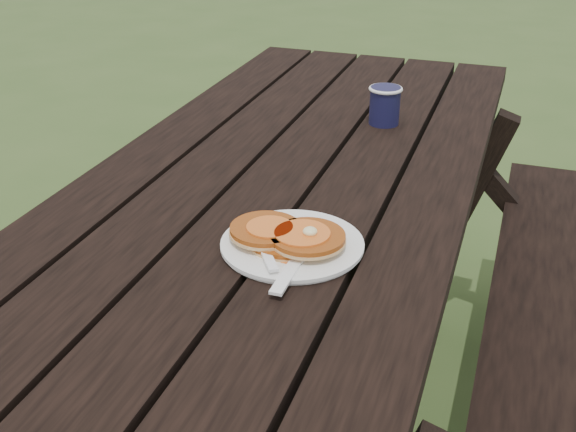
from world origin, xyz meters
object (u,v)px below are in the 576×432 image
(plate, at_px, (292,245))
(coffee_cup, at_px, (385,103))
(picnic_table, at_px, (289,317))
(pancake_stack, at_px, (288,236))

(plate, height_order, coffee_cup, coffee_cup)
(picnic_table, distance_m, plate, 0.52)
(pancake_stack, bearing_deg, picnic_table, 108.49)
(picnic_table, height_order, coffee_cup, coffee_cup)
(picnic_table, distance_m, pancake_stack, 0.54)
(plate, bearing_deg, pancake_stack, -131.57)
(pancake_stack, height_order, coffee_cup, coffee_cup)
(picnic_table, bearing_deg, pancake_stack, -71.51)
(pancake_stack, xyz_separation_m, coffee_cup, (0.02, 0.64, 0.03))
(picnic_table, relative_size, plate, 7.89)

